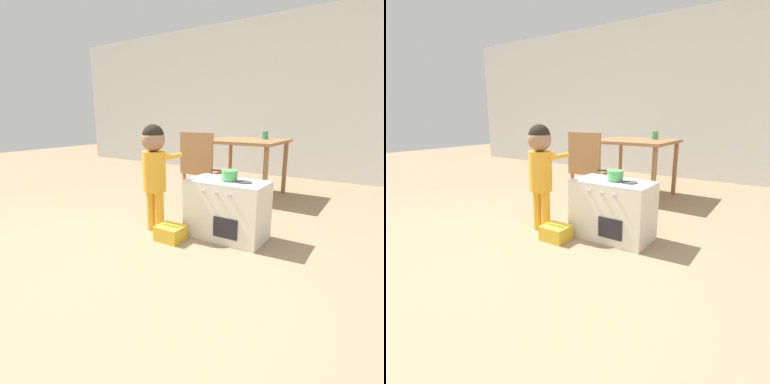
# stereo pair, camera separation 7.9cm
# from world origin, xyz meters

# --- Properties ---
(ground_plane) EXTENTS (16.00, 16.00, 0.00)m
(ground_plane) POSITION_xyz_m (0.00, 0.00, 0.00)
(ground_plane) COLOR #8E7556
(wall_back) EXTENTS (10.00, 0.06, 2.60)m
(wall_back) POSITION_xyz_m (0.00, 3.92, 1.30)
(wall_back) COLOR silver
(wall_back) RESTS_ON ground_plane
(play_kitchen) EXTENTS (0.66, 0.38, 0.50)m
(play_kitchen) POSITION_xyz_m (0.18, 0.95, 0.25)
(play_kitchen) COLOR silver
(play_kitchen) RESTS_ON ground_plane
(toy_pot) EXTENTS (0.23, 0.13, 0.08)m
(toy_pot) POSITION_xyz_m (0.19, 0.95, 0.55)
(toy_pot) COLOR #4CAD5B
(toy_pot) RESTS_ON play_kitchen
(child_figure) EXTENTS (0.22, 0.38, 0.95)m
(child_figure) POSITION_xyz_m (-0.43, 0.74, 0.61)
(child_figure) COLOR gold
(child_figure) RESTS_ON ground_plane
(toy_basket) EXTENTS (0.22, 0.19, 0.14)m
(toy_basket) POSITION_xyz_m (-0.18, 0.63, 0.06)
(toy_basket) COLOR gold
(toy_basket) RESTS_ON ground_plane
(dining_table) EXTENTS (0.92, 0.86, 0.72)m
(dining_table) POSITION_xyz_m (-0.26, 2.33, 0.62)
(dining_table) COLOR olive
(dining_table) RESTS_ON ground_plane
(dining_chair_near) EXTENTS (0.39, 0.39, 0.85)m
(dining_chair_near) POSITION_xyz_m (-0.42, 1.52, 0.46)
(dining_chair_near) COLOR olive
(dining_chair_near) RESTS_ON ground_plane
(cup_on_table) EXTENTS (0.08, 0.08, 0.10)m
(cup_on_table) POSITION_xyz_m (-0.10, 2.54, 0.78)
(cup_on_table) COLOR #478E66
(cup_on_table) RESTS_ON dining_table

